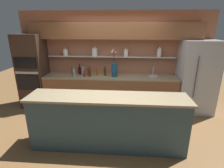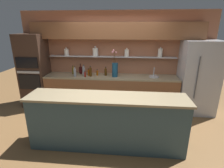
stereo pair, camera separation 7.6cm
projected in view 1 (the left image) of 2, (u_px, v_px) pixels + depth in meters
ground_plane at (110, 131)px, 3.83m from camera, size 12.00×12.00×0.00m
back_wall_unit at (115, 51)px, 4.79m from camera, size 5.20×0.44×2.60m
back_counter_unit at (110, 92)px, 4.87m from camera, size 3.56×0.62×0.92m
island_counter at (108, 122)px, 3.25m from camera, size 2.88×0.61×1.02m
refrigerator at (196, 77)px, 4.52m from camera, size 0.90×0.73×1.88m
oven_tower at (33, 71)px, 4.85m from camera, size 0.70×0.64×2.01m
flower_vase at (114, 69)px, 4.59m from camera, size 0.16×0.17×0.71m
sink_fixture at (153, 76)px, 4.64m from camera, size 0.26×0.26×0.25m
bottle_spirit_0 at (83, 71)px, 4.76m from camera, size 0.08×0.08×0.28m
bottle_spirit_1 at (74, 72)px, 4.62m from camera, size 0.07×0.07×0.27m
bottle_spirit_2 at (105, 72)px, 4.73m from camera, size 0.07×0.07×0.24m
bottle_sauce_3 at (97, 73)px, 4.75m from camera, size 0.06×0.06×0.17m
bottle_sauce_4 at (88, 73)px, 4.72m from camera, size 0.05×0.05×0.19m
bottle_spirit_5 at (90, 72)px, 4.64m from camera, size 0.06×0.06×0.28m
bottle_sauce_6 at (89, 72)px, 4.88m from camera, size 0.05×0.05×0.16m
bottle_oil_7 at (72, 71)px, 4.87m from camera, size 0.06×0.06×0.24m
bottle_sauce_8 at (84, 75)px, 4.60m from camera, size 0.05×0.05×0.16m
bottle_wine_9 at (80, 70)px, 4.90m from camera, size 0.08×0.08×0.28m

